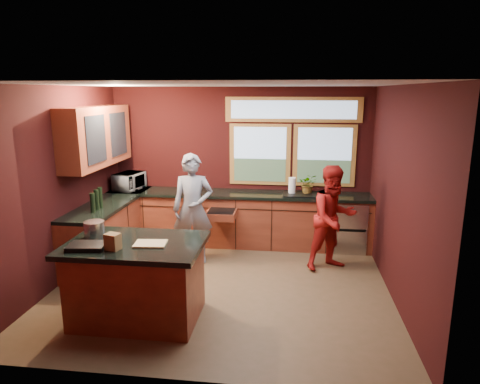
% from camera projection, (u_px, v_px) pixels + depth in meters
% --- Properties ---
extents(floor, '(4.50, 4.50, 0.00)m').
position_uv_depth(floor, '(222.00, 286.00, 5.90)').
color(floor, brown).
rests_on(floor, ground).
extents(room_shell, '(4.52, 4.02, 2.71)m').
position_uv_depth(room_shell, '(182.00, 153.00, 5.87)').
color(room_shell, black).
rests_on(room_shell, ground).
extents(back_counter, '(4.50, 0.64, 0.93)m').
position_uv_depth(back_counter, '(249.00, 219.00, 7.41)').
color(back_counter, '#592215').
rests_on(back_counter, floor).
extents(left_counter, '(0.64, 2.30, 0.93)m').
position_uv_depth(left_counter, '(111.00, 229.00, 6.85)').
color(left_counter, '#592215').
rests_on(left_counter, floor).
extents(island, '(1.55, 1.05, 0.95)m').
position_uv_depth(island, '(137.00, 280.00, 4.96)').
color(island, '#592215').
rests_on(island, floor).
extents(person_grey, '(0.67, 0.49, 1.71)m').
position_uv_depth(person_grey, '(193.00, 209.00, 6.58)').
color(person_grey, slate).
rests_on(person_grey, floor).
extents(person_red, '(0.96, 0.90, 1.58)m').
position_uv_depth(person_red, '(333.00, 218.00, 6.33)').
color(person_red, maroon).
rests_on(person_red, floor).
extents(microwave, '(0.47, 0.61, 0.30)m').
position_uv_depth(microwave, '(129.00, 181.00, 7.49)').
color(microwave, '#999999').
rests_on(microwave, left_counter).
extents(potted_plant, '(0.31, 0.27, 0.34)m').
position_uv_depth(potted_plant, '(308.00, 184.00, 7.19)').
color(potted_plant, '#999999').
rests_on(potted_plant, back_counter).
extents(paper_towel, '(0.12, 0.12, 0.28)m').
position_uv_depth(paper_towel, '(292.00, 186.00, 7.18)').
color(paper_towel, white).
rests_on(paper_towel, back_counter).
extents(cutting_board, '(0.37, 0.28, 0.02)m').
position_uv_depth(cutting_board, '(150.00, 244.00, 4.78)').
color(cutting_board, tan).
rests_on(cutting_board, island).
extents(stock_pot, '(0.24, 0.24, 0.18)m').
position_uv_depth(stock_pot, '(94.00, 229.00, 5.05)').
color(stock_pot, silver).
rests_on(stock_pot, island).
extents(paper_bag, '(0.18, 0.16, 0.18)m').
position_uv_depth(paper_bag, '(113.00, 242.00, 4.61)').
color(paper_bag, brown).
rests_on(paper_bag, island).
extents(black_tray, '(0.43, 0.33, 0.05)m').
position_uv_depth(black_tray, '(87.00, 246.00, 4.66)').
color(black_tray, black).
rests_on(black_tray, island).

